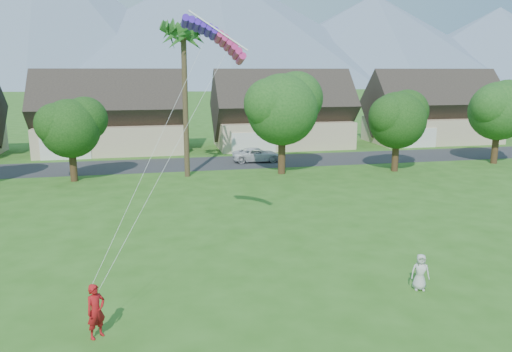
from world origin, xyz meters
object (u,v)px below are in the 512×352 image
object	(u,v)px
parked_car	(257,155)
watcher	(420,272)
parafoil_kite	(216,35)
kite_flyer	(96,311)

from	to	relation	value
parked_car	watcher	bearing A→B (deg)	-177.15
watcher	parked_car	xyz separation A→B (m)	(-0.48, 29.51, -0.09)
parked_car	parafoil_kite	distance (m)	27.02
watcher	kite_flyer	bearing A→B (deg)	-157.79
kite_flyer	parafoil_kite	bearing A→B (deg)	12.36
watcher	parafoil_kite	world-z (taller)	parafoil_kite
kite_flyer	parked_car	bearing A→B (deg)	29.08
watcher	parked_car	distance (m)	29.51
kite_flyer	watcher	distance (m)	12.46
kite_flyer	parked_car	distance (m)	32.93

